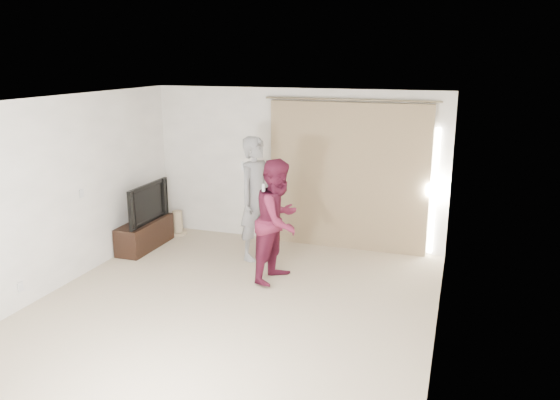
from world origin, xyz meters
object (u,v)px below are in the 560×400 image
(tv_console, at_px, (145,234))
(person_man, at_px, (257,199))
(tv, at_px, (143,203))
(person_woman, at_px, (279,221))

(tv_console, distance_m, person_man, 2.08)
(tv, relative_size, person_woman, 0.64)
(tv_console, bearing_deg, person_woman, -12.25)
(person_man, xyz_separation_m, person_woman, (0.60, -0.71, -0.09))
(person_man, bearing_deg, person_woman, -49.93)
(tv_console, height_order, tv, tv)
(tv_console, xyz_separation_m, tv, (0.00, 0.00, 0.55))
(person_woman, bearing_deg, tv, 167.75)
(tv_console, bearing_deg, person_man, 4.80)
(tv_console, xyz_separation_m, person_woman, (2.54, -0.55, 0.65))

